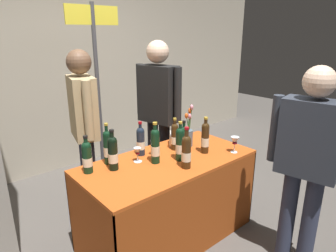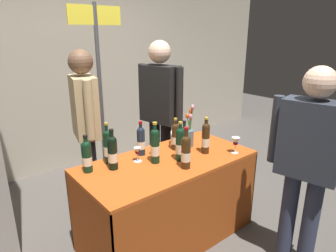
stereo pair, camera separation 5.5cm
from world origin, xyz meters
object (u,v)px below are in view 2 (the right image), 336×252
at_px(tasting_table, 168,185).
at_px(featured_wine_bottle, 186,151).
at_px(wine_glass_mid, 236,142).
at_px(wine_glass_near_vendor, 155,145).
at_px(vendor_presenter, 160,105).
at_px(wine_glass_near_taster, 137,152).
at_px(flower_vase, 189,135).
at_px(taster_foreground_right, 309,156).
at_px(booth_signpost, 99,79).
at_px(display_bottle_0, 108,146).

height_order(tasting_table, featured_wine_bottle, featured_wine_bottle).
height_order(featured_wine_bottle, wine_glass_mid, featured_wine_bottle).
relative_size(wine_glass_near_vendor, vendor_presenter, 0.08).
xyz_separation_m(tasting_table, wine_glass_near_taster, (-0.22, 0.14, 0.32)).
bearing_deg(flower_vase, featured_wine_bottle, -135.64).
height_order(featured_wine_bottle, wine_glass_near_taster, featured_wine_bottle).
xyz_separation_m(wine_glass_near_vendor, flower_vase, (0.38, -0.03, 0.02)).
relative_size(flower_vase, taster_foreground_right, 0.25).
relative_size(tasting_table, wine_glass_mid, 10.24).
bearing_deg(featured_wine_bottle, wine_glass_near_taster, 123.28).
xyz_separation_m(wine_glass_mid, booth_signpost, (-0.59, 1.38, 0.44)).
bearing_deg(wine_glass_near_taster, wine_glass_mid, -27.29).
bearing_deg(display_bottle_0, featured_wine_bottle, -47.62).
xyz_separation_m(featured_wine_bottle, flower_vase, (0.34, 0.34, -0.03)).
bearing_deg(wine_glass_mid, booth_signpost, 112.97).
height_order(flower_vase, booth_signpost, booth_signpost).
bearing_deg(wine_glass_near_vendor, wine_glass_mid, -35.79).
height_order(featured_wine_bottle, wine_glass_near_vendor, featured_wine_bottle).
relative_size(display_bottle_0, wine_glass_mid, 2.36).
relative_size(flower_vase, booth_signpost, 0.19).
relative_size(tasting_table, display_bottle_0, 4.34).
distance_m(display_bottle_0, wine_glass_near_taster, 0.25).
height_order(tasting_table, flower_vase, flower_vase).
bearing_deg(display_bottle_0, wine_glass_near_vendor, -15.15).
bearing_deg(wine_glass_near_taster, featured_wine_bottle, -56.72).
distance_m(display_bottle_0, booth_signpost, 1.02).
xyz_separation_m(flower_vase, booth_signpost, (-0.38, 0.99, 0.44)).
bearing_deg(vendor_presenter, wine_glass_near_vendor, -54.33).
bearing_deg(taster_foreground_right, flower_vase, -0.17).
bearing_deg(wine_glass_mid, featured_wine_bottle, 174.34).
xyz_separation_m(display_bottle_0, wine_glass_near_taster, (0.20, -0.13, -0.06)).
distance_m(display_bottle_0, wine_glass_mid, 1.11).
relative_size(wine_glass_near_vendor, booth_signpost, 0.06).
distance_m(featured_wine_bottle, wine_glass_near_taster, 0.42).
height_order(wine_glass_near_vendor, flower_vase, flower_vase).
height_order(display_bottle_0, wine_glass_mid, display_bottle_0).
xyz_separation_m(featured_wine_bottle, booth_signpost, (-0.04, 1.33, 0.41)).
bearing_deg(wine_glass_mid, wine_glass_near_vendor, 144.21).
bearing_deg(featured_wine_bottle, display_bottle_0, 132.38).
height_order(vendor_presenter, taster_foreground_right, vendor_presenter).
relative_size(featured_wine_bottle, display_bottle_0, 0.98).
xyz_separation_m(wine_glass_mid, vendor_presenter, (-0.11, 0.95, 0.17)).
distance_m(display_bottle_0, flower_vase, 0.79).
bearing_deg(wine_glass_near_vendor, display_bottle_0, 164.85).
bearing_deg(wine_glass_mid, vendor_presenter, 96.37).
height_order(taster_foreground_right, booth_signpost, booth_signpost).
bearing_deg(taster_foreground_right, wine_glass_near_taster, 25.15).
distance_m(featured_wine_bottle, vendor_presenter, 1.01).
xyz_separation_m(featured_wine_bottle, vendor_presenter, (0.44, 0.90, 0.13)).
height_order(wine_glass_near_vendor, wine_glass_mid, wine_glass_mid).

